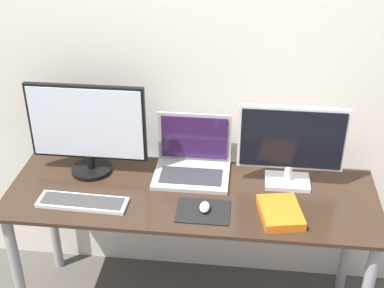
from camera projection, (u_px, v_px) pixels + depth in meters
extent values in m
cube|color=silver|center=(200.00, 54.00, 2.43)|extent=(7.00, 0.05, 2.50)
cube|color=#332319|center=(191.00, 195.00, 2.40)|extent=(1.67, 0.57, 0.02)
cylinder|color=#99999E|center=(18.00, 276.00, 2.46)|extent=(0.05, 0.05, 0.71)
cylinder|color=#99999E|center=(52.00, 215.00, 2.86)|extent=(0.05, 0.05, 0.71)
cylinder|color=#99999E|center=(349.00, 236.00, 2.71)|extent=(0.05, 0.05, 0.71)
cylinder|color=black|center=(92.00, 169.00, 2.55)|extent=(0.19, 0.19, 0.02)
cylinder|color=black|center=(91.00, 161.00, 2.53)|extent=(0.04, 0.04, 0.07)
cube|color=black|center=(87.00, 122.00, 2.43)|extent=(0.54, 0.02, 0.37)
cube|color=silver|center=(86.00, 124.00, 2.42)|extent=(0.52, 0.01, 0.34)
cube|color=silver|center=(287.00, 181.00, 2.46)|extent=(0.20, 0.14, 0.02)
cylinder|color=silver|center=(288.00, 173.00, 2.44)|extent=(0.04, 0.04, 0.08)
cube|color=silver|center=(292.00, 138.00, 2.35)|extent=(0.47, 0.02, 0.30)
cube|color=black|center=(292.00, 140.00, 2.34)|extent=(0.45, 0.01, 0.28)
cube|color=#ADADB2|center=(191.00, 176.00, 2.50)|extent=(0.35, 0.25, 0.02)
cube|color=#2D2D33|center=(191.00, 176.00, 2.48)|extent=(0.29, 0.14, 0.00)
cube|color=#ADADB2|center=(195.00, 137.00, 2.55)|extent=(0.35, 0.01, 0.25)
cube|color=#331947|center=(194.00, 138.00, 2.54)|extent=(0.32, 0.00, 0.22)
cube|color=silver|center=(83.00, 202.00, 2.32)|extent=(0.40, 0.13, 0.02)
cube|color=#383838|center=(82.00, 201.00, 2.32)|extent=(0.36, 0.10, 0.00)
cube|color=black|center=(203.00, 211.00, 2.28)|extent=(0.23, 0.17, 0.00)
ellipsoid|color=silver|center=(205.00, 207.00, 2.27)|extent=(0.04, 0.07, 0.03)
cube|color=orange|center=(280.00, 212.00, 2.24)|extent=(0.21, 0.25, 0.04)
cube|color=white|center=(280.00, 212.00, 2.24)|extent=(0.20, 0.24, 0.03)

